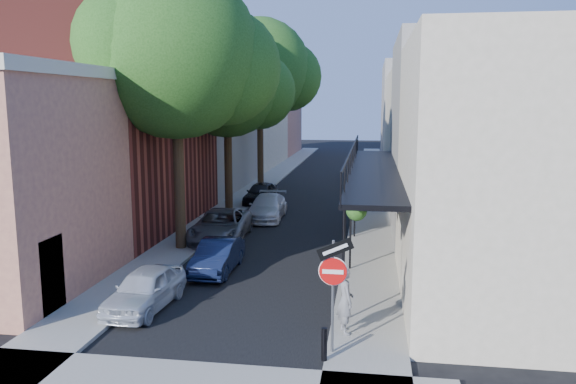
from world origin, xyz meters
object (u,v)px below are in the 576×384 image
(parked_car_b, at_px, (217,256))
(bollard, at_px, (324,344))
(sign_post, at_px, (333,276))
(parked_car_e, at_px, (261,193))
(parked_car_d, at_px, (267,207))
(oak_mid, at_px, (235,85))
(parked_car_c, at_px, (221,226))
(oak_far, at_px, (267,71))
(parked_car_a, at_px, (145,289))
(oak_near, at_px, (188,57))
(pedestrian, at_px, (345,300))

(parked_car_b, bearing_deg, bollard, -56.54)
(sign_post, xyz_separation_m, parked_car_e, (-5.76, 20.15, -1.38))
(parked_car_d, bearing_deg, parked_car_e, 104.03)
(oak_mid, bearing_deg, parked_car_c, -82.47)
(oak_mid, bearing_deg, oak_far, 89.59)
(parked_car_a, bearing_deg, oak_near, 99.98)
(bollard, relative_size, pedestrian, 0.45)
(parked_car_a, bearing_deg, bollard, -23.40)
(bollard, bearing_deg, parked_car_b, 123.51)
(oak_near, bearing_deg, oak_mid, 90.37)
(sign_post, relative_size, oak_mid, 0.29)
(parked_car_d, bearing_deg, parked_car_c, -104.51)
(parked_car_b, bearing_deg, parked_car_c, 103.61)
(parked_car_d, distance_m, pedestrian, 15.32)
(parked_car_b, relative_size, parked_car_e, 0.93)
(parked_car_b, relative_size, parked_car_c, 0.73)
(sign_post, xyz_separation_m, pedestrian, (0.24, 1.21, -1.03))
(parked_car_b, xyz_separation_m, parked_car_e, (-1.14, 13.89, 0.06))
(parked_car_c, bearing_deg, sign_post, -66.29)
(oak_near, height_order, parked_car_a, oak_near)
(parked_car_d, xyz_separation_m, parked_car_e, (-1.20, 4.40, 0.02))
(oak_near, xyz_separation_m, oak_mid, (-0.05, 7.97, -0.82))
(parked_car_b, bearing_deg, oak_far, 95.35)
(parked_car_a, height_order, parked_car_e, parked_car_e)
(oak_near, distance_m, parked_car_b, 8.12)
(sign_post, xyz_separation_m, parked_car_a, (-5.76, 2.39, -1.43))
(parked_car_c, bearing_deg, parked_car_d, 72.52)
(bollard, distance_m, oak_mid, 19.96)
(parked_car_a, bearing_deg, oak_mid, 96.79)
(parked_car_c, xyz_separation_m, parked_car_d, (1.17, 4.94, -0.05))
(parked_car_d, height_order, parked_car_e, parked_car_e)
(sign_post, height_order, oak_far, oak_far)
(oak_mid, relative_size, parked_car_d, 2.34)
(sign_post, distance_m, parked_car_b, 7.92)
(oak_near, bearing_deg, bollard, -56.88)
(oak_mid, xyz_separation_m, parked_car_b, (1.96, -10.99, -6.47))
(parked_car_c, relative_size, pedestrian, 2.77)
(sign_post, height_order, bollard, sign_post)
(oak_near, xyz_separation_m, parked_car_d, (1.97, 6.46, -7.24))
(parked_car_b, height_order, parked_car_c, parked_car_c)
(parked_car_a, relative_size, parked_car_c, 0.73)
(parked_car_c, bearing_deg, pedestrian, -62.33)
(oak_mid, xyz_separation_m, parked_car_e, (0.82, 2.89, -6.40))
(parked_car_c, bearing_deg, parked_car_b, -80.53)
(oak_mid, relative_size, parked_car_a, 2.85)
(bollard, relative_size, oak_near, 0.07)
(oak_far, xyz_separation_m, parked_car_a, (0.75, -23.91, -7.65))
(bollard, bearing_deg, parked_car_c, 116.26)
(parked_car_a, xyz_separation_m, parked_car_d, (1.20, 13.36, 0.02))
(oak_near, height_order, parked_car_b, oak_near)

